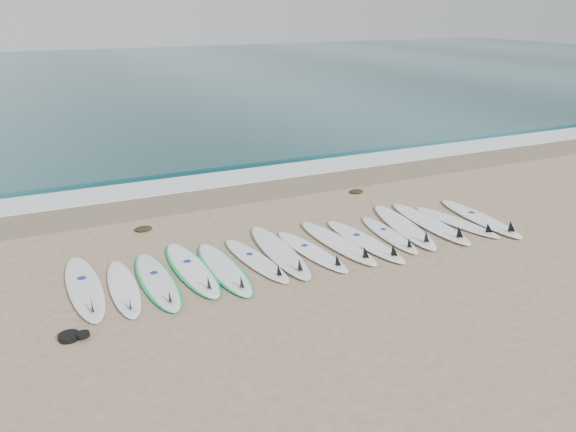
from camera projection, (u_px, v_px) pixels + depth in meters
name	position (u px, v px, depth m)	size (l,w,h in m)	color
ground	(308.00, 249.00, 11.75)	(120.00, 120.00, 0.00)	#957E61
ocean	(97.00, 77.00, 39.26)	(120.00, 55.00, 0.03)	#1D4C53
wet_sand_band	(240.00, 193.00, 15.22)	(120.00, 1.80, 0.01)	#73624C
foam_band	(223.00, 179.00, 16.40)	(120.00, 1.40, 0.04)	silver
wave_crest	(207.00, 166.00, 17.66)	(120.00, 1.00, 0.10)	#1D4C53
surfboard_0	(85.00, 288.00, 10.02)	(0.66, 2.83, 0.36)	white
surfboard_1	(124.00, 288.00, 10.02)	(0.57, 2.40, 0.31)	white
surfboard_2	(158.00, 281.00, 10.30)	(0.65, 2.60, 0.33)	white
surfboard_3	(192.00, 269.00, 10.75)	(0.76, 2.72, 0.34)	white
surfboard_4	(224.00, 269.00, 10.77)	(0.66, 2.60, 0.33)	white
surfboard_5	(257.00, 261.00, 11.10)	(0.82, 2.45, 0.31)	white
surfboard_6	(280.00, 252.00, 11.47)	(0.72, 2.92, 0.37)	white
surfboard_7	(313.00, 252.00, 11.50)	(0.82, 2.48, 0.31)	white
surfboard_8	(339.00, 243.00, 11.91)	(0.79, 2.75, 0.35)	white
surfboard_9	(366.00, 241.00, 11.99)	(0.77, 2.71, 0.34)	white
surfboard_10	(390.00, 235.00, 12.35)	(0.65, 2.32, 0.29)	white
surfboard_11	(405.00, 227.00, 12.77)	(1.09, 2.97, 0.37)	white
surfboard_12	(431.00, 223.00, 12.96)	(0.71, 2.91, 0.37)	white
surfboard_13	(458.00, 222.00, 13.06)	(0.90, 2.51, 0.31)	white
surfboard_14	(481.00, 219.00, 13.26)	(0.73, 2.82, 0.36)	white
seaweed_near	(143.00, 229.00, 12.72)	(0.40, 0.31, 0.08)	black
seaweed_far	(356.00, 191.00, 15.27)	(0.40, 0.31, 0.08)	black
leash_coil	(72.00, 336.00, 8.59)	(0.46, 0.36, 0.11)	black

